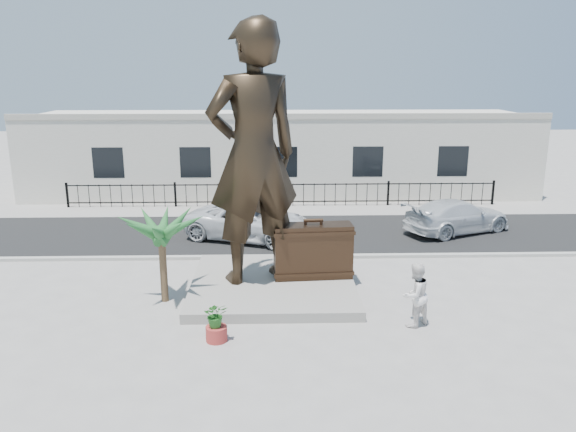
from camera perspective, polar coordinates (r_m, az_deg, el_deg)
name	(u,v)px	position (r m, az deg, el deg)	size (l,w,h in m)	color
ground	(290,307)	(16.96, 0.19, -9.27)	(100.00, 100.00, 0.00)	#9E9991
street	(284,232)	(24.48, -0.39, -1.64)	(40.00, 7.00, 0.01)	black
curb	(286,257)	(21.13, -0.19, -4.16)	(40.00, 0.25, 0.12)	#A5A399
far_sidewalk	(283,210)	(28.34, -0.56, 0.64)	(40.00, 2.50, 0.02)	#9E9991
plinth	(273,284)	(18.28, -1.54, -6.95)	(5.20, 5.20, 0.30)	gray
fence	(282,195)	(28.98, -0.59, 2.16)	(22.00, 0.10, 1.20)	black
building	(281,152)	(32.83, -0.73, 6.48)	(28.00, 7.00, 4.40)	silver
statue	(253,155)	(17.35, -3.54, 6.23)	(2.95, 1.94, 8.09)	black
suitcase	(313,251)	(18.23, 2.55, -3.55)	(2.51, 0.80, 1.77)	black
tourist	(415,295)	(15.88, 12.78, -7.81)	(0.88, 0.69, 1.82)	white
car_white	(250,222)	(23.35, -3.87, -0.57)	(2.47, 5.37, 1.49)	silver
car_silver	(457,216)	(25.40, 16.82, 0.00)	(1.99, 4.90, 1.42)	silver
worker	(230,194)	(28.42, -5.90, 2.29)	(1.04, 0.60, 1.61)	orange
palm_tree	(165,301)	(17.82, -12.36, -8.40)	(1.80, 1.80, 3.20)	#205826
planter	(217,334)	(15.07, -7.27, -11.77)	(0.56, 0.56, 0.40)	#A7312C
shrub	(216,315)	(14.84, -7.34, -9.91)	(0.61, 0.53, 0.68)	#215D1E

